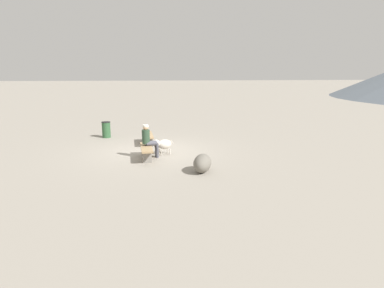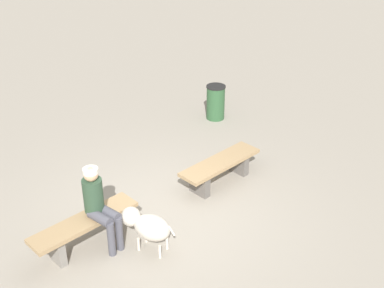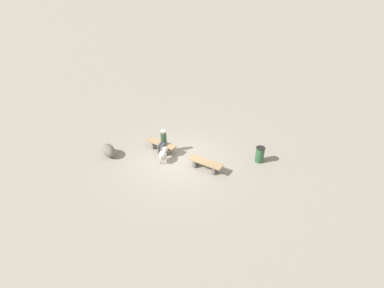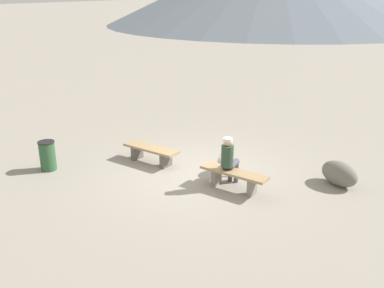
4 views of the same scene
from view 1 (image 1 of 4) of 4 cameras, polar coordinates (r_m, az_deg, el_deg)
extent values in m
cube|color=gray|center=(13.79, -6.71, -1.35)|extent=(210.00, 210.00, 0.06)
cube|color=#605B56|center=(15.63, -7.62, 1.07)|extent=(0.16, 0.38, 0.38)
cube|color=#605B56|center=(14.64, -7.41, 0.32)|extent=(0.16, 0.38, 0.38)
cube|color=#A3845B|center=(15.09, -7.54, 1.54)|extent=(1.66, 0.54, 0.06)
cube|color=gray|center=(12.99, -7.79, -1.15)|extent=(0.13, 0.31, 0.42)
cube|color=gray|center=(12.06, -7.56, -2.18)|extent=(0.13, 0.31, 0.42)
cube|color=#A3845B|center=(12.47, -7.71, -0.58)|extent=(1.67, 0.50, 0.06)
cylinder|color=#2D4733|center=(12.58, -7.81, 1.23)|extent=(0.29, 0.29, 0.52)
sphere|color=#D8A87F|center=(12.52, -7.85, 2.81)|extent=(0.21, 0.21, 0.21)
cylinder|color=silver|center=(12.51, -7.86, 3.07)|extent=(0.22, 0.22, 0.07)
cylinder|color=#4C4C56|center=(12.59, -6.82, 0.07)|extent=(0.22, 0.42, 0.15)
cylinder|color=#4C4C56|center=(12.69, -5.90, -1.10)|extent=(0.11, 0.11, 0.55)
cylinder|color=#4C4C56|center=(12.74, -6.95, 0.21)|extent=(0.22, 0.42, 0.15)
cylinder|color=#4C4C56|center=(12.84, -6.05, -0.94)|extent=(0.11, 0.11, 0.55)
ellipsoid|color=beige|center=(13.16, -4.67, -0.04)|extent=(0.56, 0.66, 0.38)
sphere|color=beige|center=(13.00, -6.09, 0.12)|extent=(0.29, 0.29, 0.29)
cylinder|color=beige|center=(13.06, -5.18, -1.47)|extent=(0.04, 0.04, 0.21)
cylinder|color=beige|center=(13.24, -5.54, -1.28)|extent=(0.04, 0.04, 0.21)
cylinder|color=beige|center=(13.21, -3.76, -1.29)|extent=(0.04, 0.04, 0.21)
cylinder|color=beige|center=(13.39, -4.14, -1.11)|extent=(0.04, 0.04, 0.21)
cylinder|color=beige|center=(13.28, -3.42, 0.34)|extent=(0.07, 0.12, 0.15)
cylinder|color=#2D5633|center=(16.98, -14.29, 2.31)|extent=(0.40, 0.40, 0.75)
cylinder|color=black|center=(16.92, -14.36, 3.61)|extent=(0.43, 0.43, 0.03)
ellipsoid|color=#6B665B|center=(10.84, 1.76, -3.26)|extent=(1.11, 0.86, 0.59)
camera|label=2|loc=(11.01, 22.16, 19.72)|focal=46.17mm
camera|label=3|loc=(22.76, 17.69, 24.19)|focal=26.82mm
camera|label=4|loc=(10.88, -57.00, 13.96)|focal=40.55mm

